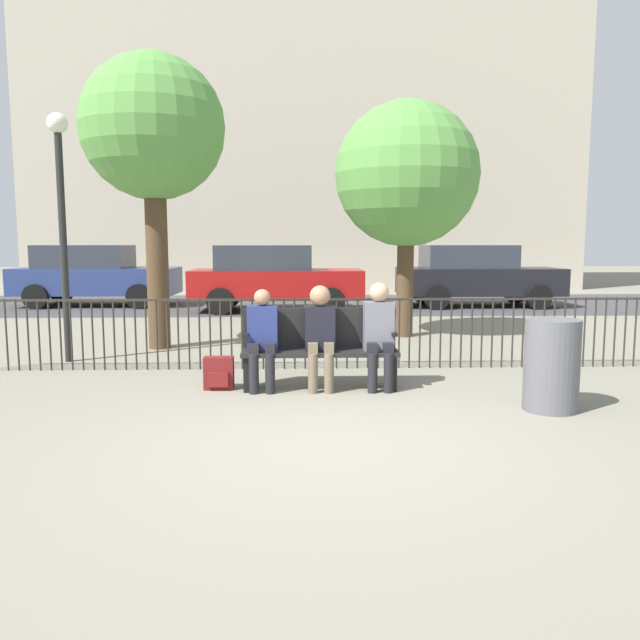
{
  "coord_description": "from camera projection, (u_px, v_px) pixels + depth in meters",
  "views": [
    {
      "loc": [
        -0.24,
        -5.13,
        1.67
      ],
      "look_at": [
        0.0,
        1.92,
        0.8
      ],
      "focal_mm": 35.0,
      "sensor_mm": 36.0,
      "label": 1
    }
  ],
  "objects": [
    {
      "name": "ground_plane",
      "position": [
        328.0,
        441.0,
        5.3
      ],
      "size": [
        80.0,
        80.0,
        0.0
      ],
      "primitive_type": "plane",
      "color": "gray"
    },
    {
      "name": "park_bench",
      "position": [
        320.0,
        345.0,
        7.23
      ],
      "size": [
        1.79,
        0.45,
        0.92
      ],
      "color": "black",
      "rests_on": "ground"
    },
    {
      "name": "seated_person_0",
      "position": [
        262.0,
        334.0,
        7.06
      ],
      "size": [
        0.34,
        0.39,
        1.16
      ],
      "color": "black",
      "rests_on": "ground"
    },
    {
      "name": "seated_person_1",
      "position": [
        320.0,
        331.0,
        7.08
      ],
      "size": [
        0.34,
        0.39,
        1.2
      ],
      "color": "brown",
      "rests_on": "ground"
    },
    {
      "name": "seated_person_2",
      "position": [
        379.0,
        330.0,
        7.1
      ],
      "size": [
        0.34,
        0.39,
        1.23
      ],
      "color": "black",
      "rests_on": "ground"
    },
    {
      "name": "backpack",
      "position": [
        219.0,
        373.0,
        7.16
      ],
      "size": [
        0.34,
        0.2,
        0.38
      ],
      "color": "maroon",
      "rests_on": "ground"
    },
    {
      "name": "fence_railing",
      "position": [
        316.0,
        327.0,
        8.29
      ],
      "size": [
        9.01,
        0.03,
        0.95
      ],
      "color": "#2D2823",
      "rests_on": "ground"
    },
    {
      "name": "tree_0",
      "position": [
        153.0,
        131.0,
        9.59
      ],
      "size": [
        2.22,
        2.22,
        4.55
      ],
      "color": "#4C3823",
      "rests_on": "ground"
    },
    {
      "name": "tree_1",
      "position": [
        407.0,
        175.0,
        10.92
      ],
      "size": [
        2.53,
        2.53,
        4.14
      ],
      "color": "#4C3823",
      "rests_on": "ground"
    },
    {
      "name": "lamp_post",
      "position": [
        61.0,
        198.0,
        8.59
      ],
      "size": [
        0.28,
        0.28,
        3.43
      ],
      "color": "black",
      "rests_on": "ground"
    },
    {
      "name": "street_surface",
      "position": [
        308.0,
        304.0,
        17.21
      ],
      "size": [
        24.0,
        6.0,
        0.01
      ],
      "color": "#3D3D3F",
      "rests_on": "ground"
    },
    {
      "name": "parked_car_0",
      "position": [
        475.0,
        275.0,
        16.51
      ],
      "size": [
        4.2,
        1.94,
        1.62
      ],
      "color": "black",
      "rests_on": "ground"
    },
    {
      "name": "parked_car_1",
      "position": [
        273.0,
        277.0,
        15.39
      ],
      "size": [
        4.2,
        1.94,
        1.62
      ],
      "color": "maroon",
      "rests_on": "ground"
    },
    {
      "name": "parked_car_2",
      "position": [
        94.0,
        274.0,
        16.65
      ],
      "size": [
        4.2,
        1.94,
        1.62
      ],
      "color": "navy",
      "rests_on": "ground"
    },
    {
      "name": "building_facade",
      "position": [
        304.0,
        94.0,
        24.23
      ],
      "size": [
        20.0,
        6.0,
        14.88
      ],
      "color": "#B2A893",
      "rests_on": "ground"
    },
    {
      "name": "trash_bin",
      "position": [
        552.0,
        365.0,
        6.24
      ],
      "size": [
        0.54,
        0.54,
        0.92
      ],
      "color": "#56565B",
      "rests_on": "ground"
    }
  ]
}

